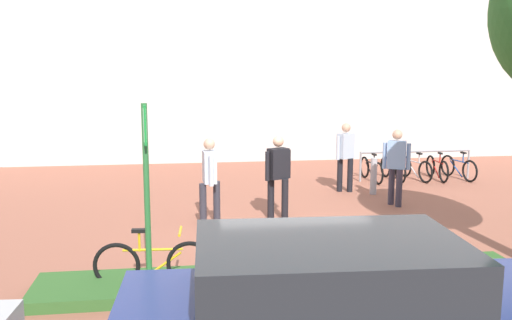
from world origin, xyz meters
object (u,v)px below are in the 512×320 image
at_px(bike_at_sign, 153,263).
at_px(person_shirt_white, 345,153).
at_px(parking_sign_post, 146,172).
at_px(person_shirt_blue, 210,176).
at_px(bollard_steel, 374,176).
at_px(person_casual_tan, 396,163).
at_px(person_suited_navy, 278,172).
at_px(bike_rack_cluster, 415,168).

bearing_deg(bike_at_sign, person_shirt_white, 51.46).
relative_size(parking_sign_post, person_shirt_blue, 1.52).
height_order(parking_sign_post, bollard_steel, parking_sign_post).
bearing_deg(bike_at_sign, person_casual_tan, 38.20).
bearing_deg(bike_at_sign, bollard_steel, 45.87).
relative_size(bollard_steel, person_suited_navy, 0.52).
height_order(bollard_steel, person_shirt_white, person_shirt_white).
xyz_separation_m(bike_rack_cluster, person_casual_tan, (-1.65, -2.71, 0.64)).
bearing_deg(parking_sign_post, person_casual_tan, 39.19).
bearing_deg(person_shirt_white, parking_sign_post, -127.92).
bearing_deg(person_shirt_blue, person_casual_tan, 13.18).
bearing_deg(bike_at_sign, person_suited_navy, 54.40).
bearing_deg(person_shirt_white, person_casual_tan, -65.53).
relative_size(bike_rack_cluster, person_shirt_blue, 1.87).
relative_size(bike_rack_cluster, person_shirt_white, 1.87).
distance_m(bollard_steel, person_shirt_white, 0.89).
height_order(person_shirt_blue, person_casual_tan, same).
distance_m(person_shirt_blue, person_suited_navy, 1.41).
xyz_separation_m(bike_at_sign, bollard_steel, (5.09, 5.24, 0.10)).
bearing_deg(person_suited_navy, person_shirt_blue, -171.42).
bearing_deg(bollard_steel, person_shirt_blue, -152.40).
xyz_separation_m(bollard_steel, person_shirt_blue, (-4.12, -2.16, 0.53)).
bearing_deg(person_casual_tan, person_suited_navy, -164.60).
bearing_deg(person_shirt_blue, parking_sign_post, -107.17).
bearing_deg(parking_sign_post, bollard_steel, 46.60).
relative_size(person_shirt_blue, person_shirt_white, 1.00).
relative_size(parking_sign_post, person_casual_tan, 1.52).
bearing_deg(bollard_steel, person_casual_tan, -85.54).
distance_m(bike_rack_cluster, person_suited_navy, 5.70).
relative_size(bike_at_sign, person_suited_navy, 0.98).
distance_m(bike_at_sign, person_shirt_blue, 3.30).
height_order(person_shirt_blue, person_suited_navy, same).
distance_m(bollard_steel, person_casual_tan, 1.29).
xyz_separation_m(parking_sign_post, person_shirt_white, (4.52, 5.80, -0.72)).
height_order(parking_sign_post, person_shirt_blue, parking_sign_post).
bearing_deg(person_suited_navy, bike_rack_cluster, 37.94).
relative_size(bike_at_sign, person_shirt_blue, 0.98).
bearing_deg(person_shirt_white, bike_rack_cluster, 26.31).
xyz_separation_m(bike_rack_cluster, person_suited_navy, (-4.47, -3.48, 0.64)).
distance_m(parking_sign_post, bollard_steel, 7.58).
relative_size(parking_sign_post, bollard_steel, 2.90).
height_order(bike_at_sign, person_casual_tan, person_casual_tan).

